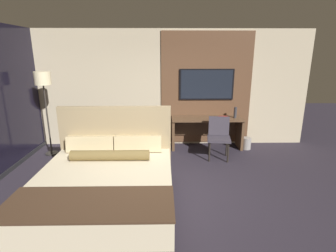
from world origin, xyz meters
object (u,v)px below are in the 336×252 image
(floor_lamp, at_px, (43,85))
(vase_tall, at_px, (235,113))
(bed, at_px, (105,186))
(waste_bin, at_px, (246,143))
(book, at_px, (223,117))
(desk, at_px, (206,127))
(tv, at_px, (207,84))
(desk_chair, at_px, (219,134))

(floor_lamp, bearing_deg, vase_tall, 4.92)
(bed, relative_size, waste_bin, 8.12)
(book, bearing_deg, floor_lamp, -174.51)
(floor_lamp, bearing_deg, bed, -51.82)
(desk, bearing_deg, tv, 90.00)
(tv, distance_m, vase_tall, 0.96)
(bed, relative_size, floor_lamp, 1.22)
(floor_lamp, relative_size, book, 7.78)
(desk_chair, distance_m, book, 0.71)
(floor_lamp, xyz_separation_m, book, (4.02, 0.39, -0.81))
(desk_chair, relative_size, floor_lamp, 0.48)
(waste_bin, bearing_deg, bed, -139.86)
(tv, xyz_separation_m, floor_lamp, (-3.63, -0.63, 0.06))
(waste_bin, bearing_deg, tv, 158.59)
(desk, relative_size, book, 7.03)
(desk_chair, xyz_separation_m, waste_bin, (0.80, 0.50, -0.40))
(tv, bearing_deg, book, -31.99)
(desk_chair, xyz_separation_m, floor_lamp, (-3.80, 0.25, 1.04))
(tv, bearing_deg, vase_tall, -21.35)
(bed, relative_size, desk_chair, 2.51)
(desk_chair, relative_size, vase_tall, 3.48)
(desk, distance_m, waste_bin, 1.04)
(vase_tall, bearing_deg, waste_bin, -21.56)
(desk_chair, relative_size, waste_bin, 3.23)
(desk_chair, bearing_deg, floor_lamp, -175.22)
(desk, height_order, vase_tall, vase_tall)
(desk_chair, height_order, waste_bin, desk_chair)
(tv, xyz_separation_m, desk_chair, (0.17, -0.88, -0.98))
(desk_chair, xyz_separation_m, vase_tall, (0.50, 0.62, 0.34))
(desk, height_order, waste_bin, desk)
(desk, height_order, desk_chair, desk_chair)
(vase_tall, height_order, book, vase_tall)
(bed, distance_m, desk, 3.22)
(floor_lamp, distance_m, waste_bin, 4.82)
(bed, height_order, waste_bin, bed)
(desk, relative_size, vase_tall, 6.50)
(bed, xyz_separation_m, vase_tall, (2.59, 2.55, 0.54))
(floor_lamp, relative_size, waste_bin, 6.69)
(vase_tall, relative_size, waste_bin, 0.93)
(bed, xyz_separation_m, desk, (1.92, 2.58, 0.17))
(book, bearing_deg, tv, 148.01)
(tv, height_order, book, tv)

